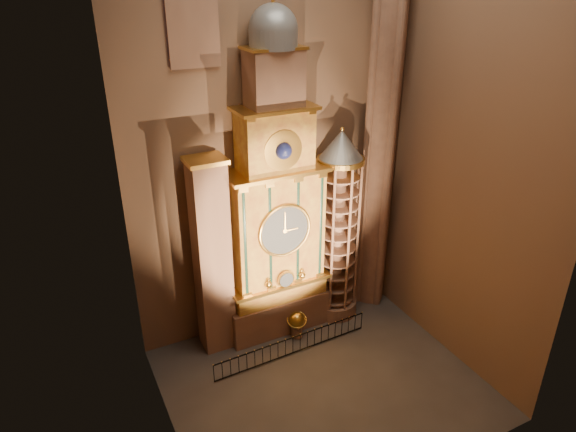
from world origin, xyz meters
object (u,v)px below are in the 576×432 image
celestial_globe (297,322)px  iron_railing (293,345)px  portrait_tower (212,258)px  astronomical_clock (276,216)px  stair_turret (338,229)px

celestial_globe → iron_railing: (-0.82, -1.16, -0.35)m
celestial_globe → iron_railing: size_ratio=0.18×
portrait_tower → iron_railing: size_ratio=1.20×
iron_railing → astronomical_clock: bearing=82.9°
astronomical_clock → portrait_tower: (-3.40, 0.02, -1.53)m
portrait_tower → astronomical_clock: bearing=-0.3°
astronomical_clock → iron_railing: size_ratio=1.97×
astronomical_clock → iron_railing: astronomical_clock is taller
astronomical_clock → celestial_globe: (0.51, -1.36, -5.77)m
portrait_tower → stair_turret: bearing=-2.3°
stair_turret → iron_railing: size_ratio=1.27×
stair_turret → iron_railing: bearing=-149.4°
stair_turret → celestial_globe: size_ratio=7.10×
portrait_tower → iron_railing: 6.09m
iron_railing → celestial_globe: bearing=54.6°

